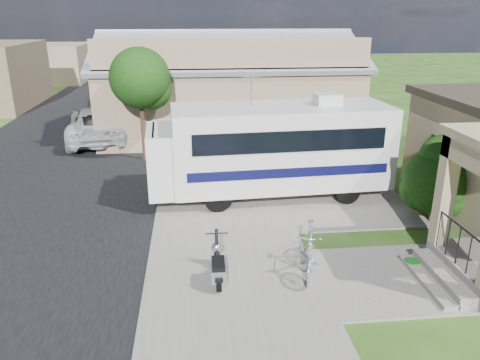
{
  "coord_description": "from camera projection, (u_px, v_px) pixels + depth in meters",
  "views": [
    {
      "loc": [
        -1.78,
        -9.97,
        5.79
      ],
      "look_at": [
        -0.5,
        2.5,
        1.3
      ],
      "focal_mm": 35.0,
      "sensor_mm": 36.0,
      "label": 1
    }
  ],
  "objects": [
    {
      "name": "shrub",
      "position": [
        438.0,
        178.0,
        13.43
      ],
      "size": [
        2.11,
        2.02,
        2.59
      ],
      "color": "#2F2015",
      "rests_on": "ground"
    },
    {
      "name": "warehouse",
      "position": [
        227.0,
        92.0,
        23.87
      ],
      "size": [
        12.5,
        8.4,
        5.04
      ],
      "color": "#846A52",
      "rests_on": "ground"
    },
    {
      "name": "scooter",
      "position": [
        218.0,
        266.0,
        10.49
      ],
      "size": [
        0.52,
        1.49,
        0.98
      ],
      "rotation": [
        0.0,
        0.0,
        -0.02
      ],
      "color": "black",
      "rests_on": "ground"
    },
    {
      "name": "ground",
      "position": [
        271.0,
        263.0,
        11.46
      ],
      "size": [
        120.0,
        120.0,
        0.0
      ],
      "primitive_type": "plane",
      "color": "#213F11"
    },
    {
      "name": "distant_bldg_near",
      "position": [
        41.0,
        63.0,
        41.31
      ],
      "size": [
        8.0,
        7.0,
        3.2
      ],
      "primitive_type": "cube",
      "color": "#846A52",
      "rests_on": "ground"
    },
    {
      "name": "van",
      "position": [
        117.0,
        95.0,
        29.36
      ],
      "size": [
        3.88,
        6.82,
        1.86
      ],
      "primitive_type": "imported",
      "rotation": [
        0.0,
        0.0,
        0.21
      ],
      "color": "silver",
      "rests_on": "ground"
    },
    {
      "name": "street_tree_b",
      "position": [
        158.0,
        56.0,
        27.8
      ],
      "size": [
        2.44,
        2.4,
        4.73
      ],
      "color": "#2F2015",
      "rests_on": "ground"
    },
    {
      "name": "walk_slab",
      "position": [
        406.0,
        277.0,
        10.81
      ],
      "size": [
        4.0,
        3.0,
        0.05
      ],
      "primitive_type": "cube",
      "color": "slate",
      "rests_on": "ground"
    },
    {
      "name": "bicycle",
      "position": [
        309.0,
        252.0,
        10.79
      ],
      "size": [
        1.04,
        2.02,
        1.17
      ],
      "primitive_type": "imported",
      "rotation": [
        0.0,
        0.0,
        -0.26
      ],
      "color": "#A3A2AA",
      "rests_on": "ground"
    },
    {
      "name": "street_slab",
      "position": [
        61.0,
        155.0,
        20.1
      ],
      "size": [
        9.0,
        80.0,
        0.02
      ],
      "primitive_type": "cube",
      "color": "black",
      "rests_on": "ground"
    },
    {
      "name": "motorhome",
      "position": [
        272.0,
        147.0,
        15.12
      ],
      "size": [
        7.85,
        2.87,
        3.96
      ],
      "rotation": [
        0.0,
        0.0,
        0.06
      ],
      "color": "silver",
      "rests_on": "ground"
    },
    {
      "name": "street_tree_c",
      "position": [
        166.0,
        49.0,
        36.32
      ],
      "size": [
        2.44,
        2.4,
        4.42
      ],
      "color": "#2F2015",
      "rests_on": "ground"
    },
    {
      "name": "pickup_truck",
      "position": [
        98.0,
        124.0,
        22.26
      ],
      "size": [
        3.51,
        6.15,
        1.62
      ],
      "primitive_type": "imported",
      "rotation": [
        0.0,
        0.0,
        3.29
      ],
      "color": "silver",
      "rests_on": "ground"
    },
    {
      "name": "street_tree_a",
      "position": [
        143.0,
        81.0,
        18.49
      ],
      "size": [
        2.44,
        2.4,
        4.58
      ],
      "color": "#2F2015",
      "rests_on": "ground"
    },
    {
      "name": "sidewalk_slab",
      "position": [
        211.0,
        151.0,
        20.72
      ],
      "size": [
        4.0,
        80.0,
        0.06
      ],
      "primitive_type": "cube",
      "color": "slate",
      "rests_on": "ground"
    },
    {
      "name": "driveway_slab",
      "position": [
        293.0,
        194.0,
        15.81
      ],
      "size": [
        7.0,
        6.0,
        0.05
      ],
      "primitive_type": "cube",
      "color": "slate",
      "rests_on": "ground"
    },
    {
      "name": "garden_hose",
      "position": [
        412.0,
        264.0,
        11.25
      ],
      "size": [
        0.36,
        0.36,
        0.16
      ],
      "primitive_type": "cylinder",
      "color": "#146518",
      "rests_on": "ground"
    }
  ]
}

